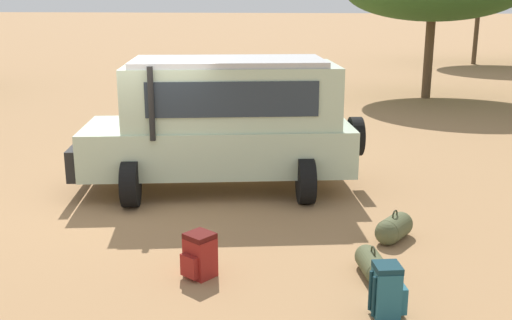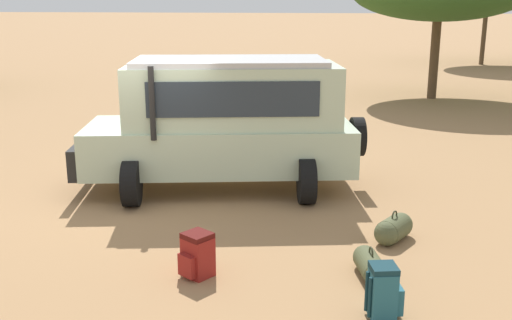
{
  "view_description": "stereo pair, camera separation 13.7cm",
  "coord_description": "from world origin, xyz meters",
  "px_view_note": "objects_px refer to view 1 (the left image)",
  "views": [
    {
      "loc": [
        3.42,
        -9.91,
        3.46
      ],
      "look_at": [
        2.1,
        -0.82,
        1.0
      ],
      "focal_mm": 42.0,
      "sensor_mm": 36.0,
      "label": 1
    },
    {
      "loc": [
        3.56,
        -9.89,
        3.46
      ],
      "look_at": [
        2.1,
        -0.82,
        1.0
      ],
      "focal_mm": 42.0,
      "sensor_mm": 36.0,
      "label": 2
    }
  ],
  "objects_px": {
    "safari_vehicle": "(224,121)",
    "duffel_bag_soft_canvas": "(394,228)",
    "backpack_cluster_center": "(199,255)",
    "backpack_beside_front_wheel": "(387,291)",
    "duffel_bag_low_black_case": "(372,265)"
  },
  "relations": [
    {
      "from": "backpack_beside_front_wheel",
      "to": "safari_vehicle",
      "type": "bearing_deg",
      "value": 121.58
    },
    {
      "from": "safari_vehicle",
      "to": "backpack_beside_front_wheel",
      "type": "relative_size",
      "value": 8.73
    },
    {
      "from": "safari_vehicle",
      "to": "duffel_bag_soft_canvas",
      "type": "relative_size",
      "value": 7.14
    },
    {
      "from": "backpack_beside_front_wheel",
      "to": "duffel_bag_low_black_case",
      "type": "relative_size",
      "value": 0.74
    },
    {
      "from": "duffel_bag_soft_canvas",
      "to": "duffel_bag_low_black_case",
      "type": "bearing_deg",
      "value": -106.0
    },
    {
      "from": "backpack_cluster_center",
      "to": "duffel_bag_soft_canvas",
      "type": "relative_size",
      "value": 0.77
    },
    {
      "from": "backpack_cluster_center",
      "to": "duffel_bag_soft_canvas",
      "type": "height_order",
      "value": "backpack_cluster_center"
    },
    {
      "from": "backpack_beside_front_wheel",
      "to": "duffel_bag_low_black_case",
      "type": "xyz_separation_m",
      "value": [
        -0.11,
        0.99,
        -0.14
      ]
    },
    {
      "from": "safari_vehicle",
      "to": "backpack_cluster_center",
      "type": "distance_m",
      "value": 3.92
    },
    {
      "from": "safari_vehicle",
      "to": "duffel_bag_soft_canvas",
      "type": "bearing_deg",
      "value": -35.96
    },
    {
      "from": "safari_vehicle",
      "to": "duffel_bag_low_black_case",
      "type": "relative_size",
      "value": 6.43
    },
    {
      "from": "duffel_bag_low_black_case",
      "to": "duffel_bag_soft_canvas",
      "type": "height_order",
      "value": "duffel_bag_soft_canvas"
    },
    {
      "from": "safari_vehicle",
      "to": "backpack_beside_front_wheel",
      "type": "bearing_deg",
      "value": -58.42
    },
    {
      "from": "safari_vehicle",
      "to": "backpack_beside_front_wheel",
      "type": "height_order",
      "value": "safari_vehicle"
    },
    {
      "from": "backpack_cluster_center",
      "to": "backpack_beside_front_wheel",
      "type": "bearing_deg",
      "value": -16.31
    }
  ]
}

